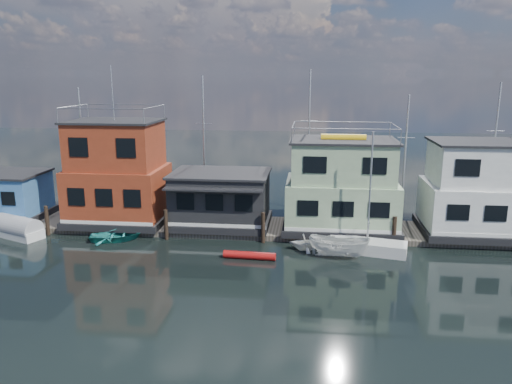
# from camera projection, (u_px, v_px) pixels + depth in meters

# --- Properties ---
(ground) EXTENTS (160.00, 160.00, 0.00)m
(ground) POSITION_uv_depth(u_px,v_px,m) (191.00, 297.00, 26.67)
(ground) COLOR black
(ground) RESTS_ON ground
(dock) EXTENTS (48.00, 5.00, 0.40)m
(dock) POSITION_uv_depth(u_px,v_px,m) (228.00, 227.00, 38.23)
(dock) COLOR #595147
(dock) RESTS_ON ground
(houseboat_blue) EXTENTS (6.40, 4.90, 3.66)m
(houseboat_blue) POSITION_uv_depth(u_px,v_px,m) (4.00, 195.00, 39.70)
(houseboat_blue) COLOR black
(houseboat_blue) RESTS_ON dock
(houseboat_red) EXTENTS (7.40, 5.90, 11.86)m
(houseboat_red) POSITION_uv_depth(u_px,v_px,m) (118.00, 174.00, 38.24)
(houseboat_red) COLOR black
(houseboat_red) RESTS_ON dock
(houseboat_dark) EXTENTS (7.40, 6.10, 4.06)m
(houseboat_dark) POSITION_uv_depth(u_px,v_px,m) (221.00, 199.00, 37.75)
(houseboat_dark) COLOR black
(houseboat_dark) RESTS_ON dock
(houseboat_green) EXTENTS (8.40, 5.90, 7.03)m
(houseboat_green) POSITION_uv_depth(u_px,v_px,m) (341.00, 187.00, 36.55)
(houseboat_green) COLOR black
(houseboat_green) RESTS_ON dock
(houseboat_white) EXTENTS (8.40, 5.90, 6.66)m
(houseboat_white) POSITION_uv_depth(u_px,v_px,m) (483.00, 190.00, 35.48)
(houseboat_white) COLOR black
(houseboat_white) RESTS_ON dock
(pilings) EXTENTS (42.28, 0.28, 2.20)m
(pilings) POSITION_uv_depth(u_px,v_px,m) (216.00, 226.00, 35.35)
(pilings) COLOR #2D2116
(pilings) RESTS_ON ground
(background_masts) EXTENTS (36.40, 0.16, 12.00)m
(background_masts) POSITION_uv_depth(u_px,v_px,m) (294.00, 147.00, 42.29)
(background_masts) COLOR silver
(background_masts) RESTS_ON ground
(motorboat) EXTENTS (4.16, 2.24, 1.52)m
(motorboat) POSITION_uv_depth(u_px,v_px,m) (339.00, 247.00, 32.19)
(motorboat) COLOR silver
(motorboat) RESTS_ON ground
(dinghy_teal) EXTENTS (4.15, 3.48, 0.74)m
(dinghy_teal) POSITION_uv_depth(u_px,v_px,m) (115.00, 236.00, 35.60)
(dinghy_teal) COLOR teal
(dinghy_teal) RESTS_ON ground
(dinghy_white) EXTENTS (2.36, 2.10, 1.13)m
(dinghy_white) POSITION_uv_depth(u_px,v_px,m) (305.00, 242.00, 33.66)
(dinghy_white) COLOR silver
(dinghy_white) RESTS_ON ground
(red_kayak) EXTENTS (3.42, 0.71, 0.50)m
(red_kayak) POSITION_uv_depth(u_px,v_px,m) (249.00, 255.00, 32.06)
(red_kayak) COLOR #A81312
(red_kayak) RESTS_ON ground
(tarp_runabout) EXTENTS (4.38, 3.03, 1.66)m
(tarp_runabout) POSITION_uv_depth(u_px,v_px,m) (17.00, 229.00, 36.37)
(tarp_runabout) COLOR silver
(tarp_runabout) RESTS_ON ground
(day_sailer) EXTENTS (5.36, 2.78, 8.06)m
(day_sailer) POSITION_uv_depth(u_px,v_px,m) (367.00, 246.00, 33.26)
(day_sailer) COLOR silver
(day_sailer) RESTS_ON ground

